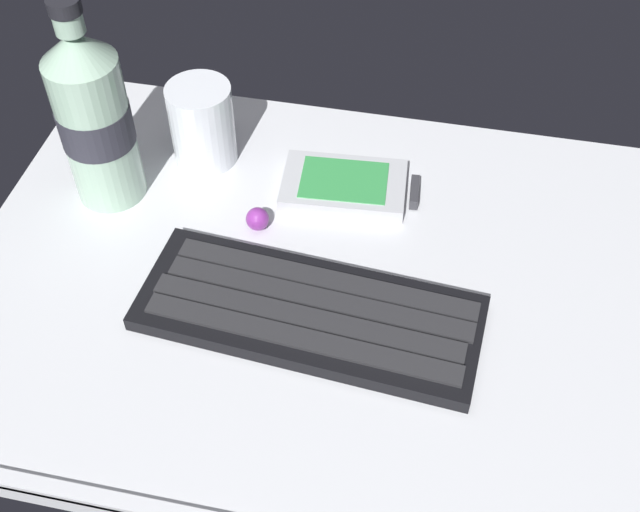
# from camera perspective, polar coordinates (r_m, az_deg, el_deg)

# --- Properties ---
(ground_plane) EXTENTS (0.64, 0.48, 0.03)m
(ground_plane) POSITION_cam_1_polar(r_m,az_deg,el_deg) (0.71, -0.04, -2.27)
(ground_plane) COLOR silver
(keyboard) EXTENTS (0.30, 0.13, 0.02)m
(keyboard) POSITION_cam_1_polar(r_m,az_deg,el_deg) (0.67, -0.39, -4.14)
(keyboard) COLOR black
(keyboard) RESTS_ON ground_plane
(handheld_device) EXTENTS (0.13, 0.08, 0.02)m
(handheld_device) POSITION_cam_1_polar(r_m,az_deg,el_deg) (0.78, 2.21, 5.04)
(handheld_device) COLOR #B7BABF
(handheld_device) RESTS_ON ground_plane
(juice_cup) EXTENTS (0.06, 0.06, 0.09)m
(juice_cup) POSITION_cam_1_polar(r_m,az_deg,el_deg) (0.80, -8.45, 9.18)
(juice_cup) COLOR silver
(juice_cup) RESTS_ON ground_plane
(water_bottle) EXTENTS (0.07, 0.07, 0.21)m
(water_bottle) POSITION_cam_1_polar(r_m,az_deg,el_deg) (0.75, -15.96, 9.57)
(water_bottle) COLOR #9EC1A8
(water_bottle) RESTS_ON ground_plane
(trackball_mouse) EXTENTS (0.02, 0.02, 0.02)m
(trackball_mouse) POSITION_cam_1_polar(r_m,az_deg,el_deg) (0.74, -4.52, 2.68)
(trackball_mouse) COLOR purple
(trackball_mouse) RESTS_ON ground_plane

